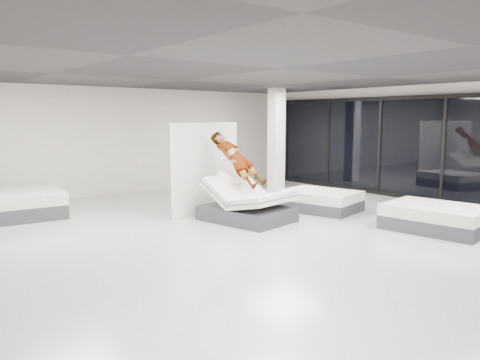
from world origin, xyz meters
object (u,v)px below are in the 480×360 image
at_px(remote, 255,177).
at_px(column, 276,140).
at_px(flat_bed_left_far, 11,205).
at_px(flat_bed_right_far, 320,201).
at_px(hero_bed, 247,205).
at_px(divider_panel, 206,168).
at_px(flat_bed_right_near, 436,218).
at_px(person, 237,168).

xyz_separation_m(remote, column, (3.29, 2.90, 0.63)).
bearing_deg(flat_bed_left_far, flat_bed_right_far, -30.50).
bearing_deg(hero_bed, flat_bed_left_far, 139.49).
height_order(divider_panel, flat_bed_right_far, divider_panel).
xyz_separation_m(remote, flat_bed_right_far, (1.97, -0.20, -0.73)).
height_order(hero_bed, flat_bed_right_near, hero_bed).
distance_m(flat_bed_right_far, column, 3.63).
bearing_deg(remote, hero_bed, 170.17).
xyz_separation_m(flat_bed_right_far, column, (1.32, 3.10, 1.35)).
distance_m(remote, flat_bed_left_far, 5.65).
relative_size(person, flat_bed_left_far, 0.72).
height_order(hero_bed, flat_bed_right_far, hero_bed).
bearing_deg(remote, person, 122.15).
bearing_deg(remote, flat_bed_right_near, -64.34).
height_order(flat_bed_right_far, column, column).
distance_m(hero_bed, column, 4.72).
distance_m(hero_bed, flat_bed_right_far, 2.20).
relative_size(hero_bed, flat_bed_right_far, 1.03).
bearing_deg(flat_bed_left_far, column, -4.66).
bearing_deg(column, hero_bed, -140.34).
relative_size(hero_bed, person, 1.25).
bearing_deg(flat_bed_left_far, remote, -38.99).
distance_m(person, remote, 0.46).
bearing_deg(flat_bed_left_far, divider_panel, -28.69).
bearing_deg(divider_panel, hero_bed, -100.07).
distance_m(hero_bed, divider_panel, 1.57).
bearing_deg(flat_bed_left_far, flat_bed_right_near, -44.80).
bearing_deg(flat_bed_right_far, divider_panel, 146.63).
distance_m(flat_bed_right_far, flat_bed_right_near, 2.90).
bearing_deg(flat_bed_right_far, remote, 174.31).
height_order(flat_bed_left_far, column, column).
height_order(remote, flat_bed_left_far, remote).
bearing_deg(remote, divider_panel, 95.37).
height_order(hero_bed, column, column).
bearing_deg(flat_bed_right_near, divider_panel, 121.27).
relative_size(remote, flat_bed_right_far, 0.07).
bearing_deg(person, flat_bed_right_far, -23.52).
relative_size(divider_panel, flat_bed_right_near, 1.15).
height_order(flat_bed_right_near, flat_bed_left_far, flat_bed_left_far).
bearing_deg(column, divider_panel, -157.32).
bearing_deg(divider_panel, column, 5.17).
bearing_deg(person, remote, -57.85).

